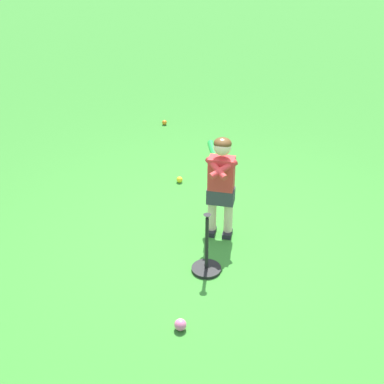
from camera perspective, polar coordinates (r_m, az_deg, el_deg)
ground_plane at (r=5.35m, az=1.97°, el=-5.76°), size 40.00×40.00×0.00m
child_batter at (r=5.19m, az=3.11°, el=1.46°), size 0.59×0.39×1.08m
play_ball_midfield at (r=6.44m, az=-1.35°, el=1.35°), size 0.08×0.08×0.08m
play_ball_by_bucket at (r=4.42m, az=-1.26°, el=-14.12°), size 0.10×0.10×0.10m
play_ball_center_lawn at (r=8.09m, az=-2.99°, el=7.51°), size 0.07×0.07×0.07m
batting_tee at (r=4.97m, az=1.57°, el=-7.48°), size 0.28×0.28×0.62m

